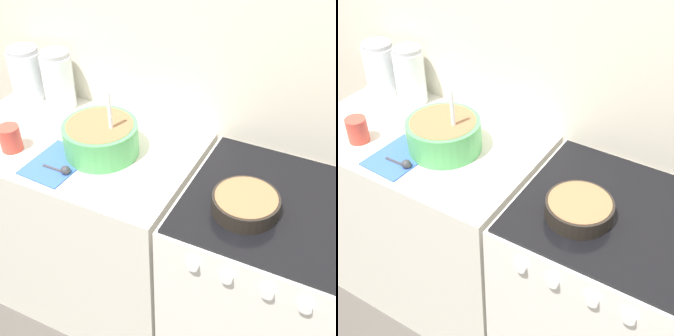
{
  "view_description": "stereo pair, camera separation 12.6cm",
  "coord_description": "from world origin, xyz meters",
  "views": [
    {
      "loc": [
        0.51,
        -0.91,
        1.99
      ],
      "look_at": [
        -0.05,
        0.26,
        0.97
      ],
      "focal_mm": 50.0,
      "sensor_mm": 36.0,
      "label": 1
    },
    {
      "loc": [
        0.62,
        -0.85,
        1.99
      ],
      "look_at": [
        -0.05,
        0.26,
        0.97
      ],
      "focal_mm": 50.0,
      "sensor_mm": 36.0,
      "label": 2
    }
  ],
  "objects": [
    {
      "name": "storage_jar_left",
      "position": [
        -0.88,
        0.51,
        1.02
      ],
      "size": [
        0.14,
        0.14,
        0.24
      ],
      "color": "silver",
      "rests_on": "countertop_cabinet"
    },
    {
      "name": "measuring_spoon",
      "position": [
        -0.41,
        0.12,
        0.93
      ],
      "size": [
        0.12,
        0.04,
        0.04
      ],
      "color": "#333338",
      "rests_on": "countertop_cabinet"
    },
    {
      "name": "stove",
      "position": [
        0.34,
        0.3,
        0.46
      ],
      "size": [
        0.65,
        0.62,
        0.92
      ],
      "color": "white",
      "rests_on": "ground_plane"
    },
    {
      "name": "storage_jar_middle",
      "position": [
        -0.7,
        0.51,
        1.02
      ],
      "size": [
        0.13,
        0.13,
        0.26
      ],
      "color": "silver",
      "rests_on": "countertop_cabinet"
    },
    {
      "name": "countertop_cabinet",
      "position": [
        -0.49,
        0.3,
        0.46
      ],
      "size": [
        0.98,
        0.61,
        0.92
      ],
      "color": "silver",
      "rests_on": "ground_plane"
    },
    {
      "name": "wall_back",
      "position": [
        0.0,
        0.63,
        1.2
      ],
      "size": [
        4.96,
        0.05,
        2.4
      ],
      "color": "beige",
      "rests_on": "ground_plane"
    },
    {
      "name": "recipe_page",
      "position": [
        -0.47,
        0.15,
        0.92
      ],
      "size": [
        0.2,
        0.25,
        0.01
      ],
      "color": "#3359B2",
      "rests_on": "countertop_cabinet"
    },
    {
      "name": "mixing_bowl",
      "position": [
        -0.36,
        0.29,
        0.99
      ],
      "size": [
        0.29,
        0.29,
        0.27
      ],
      "color": "#4CA559",
      "rests_on": "countertop_cabinet"
    },
    {
      "name": "tin_can",
      "position": [
        -0.68,
        0.16,
        0.97
      ],
      "size": [
        0.08,
        0.08,
        0.1
      ],
      "color": "#CC3F33",
      "rests_on": "countertop_cabinet"
    },
    {
      "name": "baking_pan",
      "position": [
        0.25,
        0.22,
        0.95
      ],
      "size": [
        0.22,
        0.22,
        0.06
      ],
      "color": "black",
      "rests_on": "stove"
    }
  ]
}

